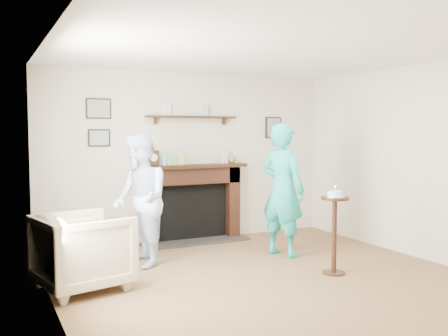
{
  "coord_description": "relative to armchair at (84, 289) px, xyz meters",
  "views": [
    {
      "loc": [
        -2.83,
        -4.42,
        1.64
      ],
      "look_at": [
        -0.22,
        0.9,
        1.2
      ],
      "focal_mm": 40.0,
      "sensor_mm": 36.0,
      "label": 1
    }
  ],
  "objects": [
    {
      "name": "ground",
      "position": [
        1.9,
        -0.8,
        0.0
      ],
      "size": [
        5.0,
        5.0,
        0.0
      ],
      "primitive_type": "plane",
      "color": "brown",
      "rests_on": "ground"
    },
    {
      "name": "woman",
      "position": [
        2.63,
        0.29,
        0.0
      ],
      "size": [
        0.62,
        0.75,
        1.74
      ],
      "primitive_type": "imported",
      "rotation": [
        0.0,
        0.0,
        1.95
      ],
      "color": "#1FB298",
      "rests_on": "ground"
    },
    {
      "name": "man",
      "position": [
        0.8,
        0.61,
        0.0
      ],
      "size": [
        0.62,
        0.79,
        1.62
      ],
      "primitive_type": "imported",
      "rotation": [
        0.0,
        0.0,
        -1.57
      ],
      "color": "silver",
      "rests_on": "ground"
    },
    {
      "name": "room_shell",
      "position": [
        1.9,
        -0.11,
        1.62
      ],
      "size": [
        4.54,
        5.02,
        2.52
      ],
      "color": "beige",
      "rests_on": "ground"
    },
    {
      "name": "pedestal_table",
      "position": [
        2.7,
        -0.7,
        0.63
      ],
      "size": [
        0.32,
        0.32,
        1.02
      ],
      "color": "black",
      "rests_on": "ground"
    },
    {
      "name": "armchair",
      "position": [
        0.0,
        0.0,
        0.0
      ],
      "size": [
        1.04,
        1.03,
        0.8
      ],
      "primitive_type": "imported",
      "rotation": [
        0.0,
        0.0,
        1.79
      ],
      "color": "tan",
      "rests_on": "ground"
    }
  ]
}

